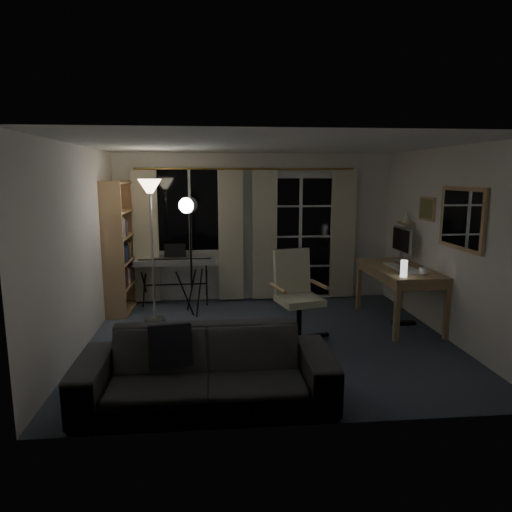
{
  "coord_description": "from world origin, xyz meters",
  "views": [
    {
      "loc": [
        -0.69,
        -5.43,
        2.05
      ],
      "look_at": [
        -0.14,
        0.35,
        1.02
      ],
      "focal_mm": 32.0,
      "sensor_mm": 36.0,
      "label": 1
    }
  ],
  "objects": [
    {
      "name": "french_door",
      "position": [
        0.75,
        1.97,
        1.03
      ],
      "size": [
        1.32,
        0.09,
        2.11
      ],
      "color": "white",
      "rests_on": "floor"
    },
    {
      "name": "mug",
      "position": [
        1.98,
        0.01,
        0.86
      ],
      "size": [
        0.13,
        0.11,
        0.13
      ],
      "primitive_type": "imported",
      "rotation": [
        0.0,
        0.0,
        0.02
      ],
      "color": "silver",
      "rests_on": "desk"
    },
    {
      "name": "wall_mirror",
      "position": [
        2.22,
        -0.35,
        1.55
      ],
      "size": [
        0.04,
        0.94,
        0.74
      ],
      "color": "tan",
      "rests_on": "floor"
    },
    {
      "name": "floor",
      "position": [
        0.0,
        0.0,
        -0.01
      ],
      "size": [
        4.5,
        4.0,
        0.02
      ],
      "primitive_type": "cube",
      "color": "#3A4555",
      "rests_on": "ground"
    },
    {
      "name": "monitor",
      "position": [
        2.08,
        0.96,
        1.1
      ],
      "size": [
        0.19,
        0.57,
        0.5
      ],
      "rotation": [
        0.0,
        0.0,
        0.02
      ],
      "color": "silver",
      "rests_on": "desk"
    },
    {
      "name": "keyboard_piano",
      "position": [
        -1.29,
        1.7,
        0.69
      ],
      "size": [
        1.27,
        0.64,
        0.92
      ],
      "rotation": [
        0.0,
        0.0,
        0.03
      ],
      "color": "black",
      "rests_on": "floor"
    },
    {
      "name": "desk_clutter",
      "position": [
        1.81,
        0.28,
        0.62
      ],
      "size": [
        0.46,
        0.91,
        1.01
      ],
      "rotation": [
        0.0,
        0.0,
        0.02
      ],
      "color": "white",
      "rests_on": "desk"
    },
    {
      "name": "sofa",
      "position": [
        -0.77,
        -1.55,
        0.45
      ],
      "size": [
        2.28,
        0.67,
        0.89
      ],
      "rotation": [
        0.0,
        0.0,
        -0.0
      ],
      "color": "#303033",
      "rests_on": "floor"
    },
    {
      "name": "wall_shelf",
      "position": [
        2.16,
        1.05,
        1.41
      ],
      "size": [
        0.16,
        0.3,
        0.18
      ],
      "color": "tan",
      "rests_on": "floor"
    },
    {
      "name": "framed_print",
      "position": [
        2.23,
        0.55,
        1.6
      ],
      "size": [
        0.03,
        0.42,
        0.32
      ],
      "color": "tan",
      "rests_on": "floor"
    },
    {
      "name": "window",
      "position": [
        -1.05,
        1.97,
        1.5
      ],
      "size": [
        1.2,
        0.08,
        1.4
      ],
      "color": "white",
      "rests_on": "floor"
    },
    {
      "name": "office_chair",
      "position": [
        0.33,
        0.04,
        0.67
      ],
      "size": [
        0.79,
        0.77,
        1.14
      ],
      "rotation": [
        0.0,
        0.0,
        0.25
      ],
      "color": "black",
      "rests_on": "floor"
    },
    {
      "name": "studio_light",
      "position": [
        -1.03,
        1.15,
        1.43
      ],
      "size": [
        0.4,
        0.41,
        1.78
      ],
      "rotation": [
        0.0,
        0.0,
        -0.39
      ],
      "color": "black",
      "rests_on": "floor"
    },
    {
      "name": "bookshelf",
      "position": [
        -2.13,
        1.47,
        0.93
      ],
      "size": [
        0.34,
        0.92,
        1.97
      ],
      "rotation": [
        0.0,
        0.0,
        -0.02
      ],
      "color": "tan",
      "rests_on": "floor"
    },
    {
      "name": "torchiere_lamp",
      "position": [
        -1.53,
        0.92,
        1.61
      ],
      "size": [
        0.38,
        0.38,
        2.0
      ],
      "rotation": [
        0.0,
        0.0,
        0.23
      ],
      "color": "#B2B2B7",
      "rests_on": "floor"
    },
    {
      "name": "desk",
      "position": [
        1.88,
        0.51,
        0.7
      ],
      "size": [
        0.77,
        1.5,
        0.8
      ],
      "rotation": [
        0.0,
        0.0,
        0.02
      ],
      "color": "#9D8151",
      "rests_on": "floor"
    },
    {
      "name": "curtains",
      "position": [
        -0.14,
        1.88,
        1.09
      ],
      "size": [
        3.6,
        0.07,
        2.13
      ],
      "color": "gold",
      "rests_on": "floor"
    }
  ]
}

